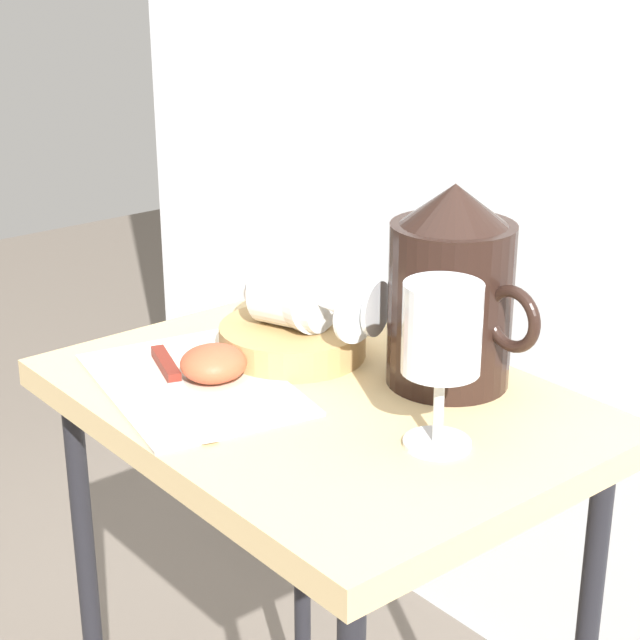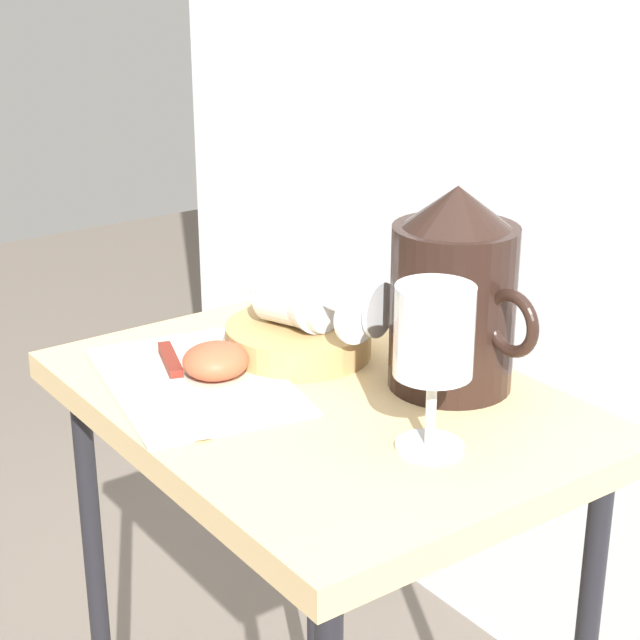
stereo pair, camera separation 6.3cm
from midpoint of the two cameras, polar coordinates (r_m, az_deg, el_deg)
table at (r=1.14m, az=1.61°, el=-7.48°), size 0.56×0.41×0.69m
linen_napkin at (r=1.13m, az=-5.11°, el=-3.27°), size 0.29×0.23×0.00m
basket_tray at (r=1.19m, az=0.36°, el=-1.06°), size 0.16×0.16×0.03m
pitcher at (r=1.10m, az=8.81°, el=0.71°), size 0.18×0.13×0.21m
wine_glass_upright at (r=0.95m, az=8.02°, el=-1.14°), size 0.07×0.07×0.16m
wine_glass_tipped_near at (r=1.16m, az=0.67°, el=1.45°), size 0.16×0.11×0.08m
wine_glass_tipped_far at (r=1.17m, az=0.59°, el=1.51°), size 0.15×0.08×0.08m
apple_half_left at (r=1.12m, az=-4.08°, el=-2.23°), size 0.07×0.07×0.04m
apple_half_right at (r=1.12m, az=-3.93°, el=-2.20°), size 0.07×0.07×0.04m
knife at (r=1.13m, az=-6.13°, el=-2.95°), size 0.22×0.09×0.01m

